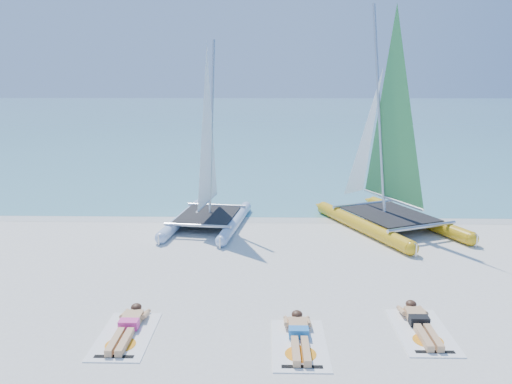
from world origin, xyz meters
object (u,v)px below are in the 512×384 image
(towel_a, at_px, (126,336))
(towel_c, at_px, (422,332))
(catamaran_yellow, at_px, (383,155))
(sunbather_c, at_px, (420,322))
(towel_b, at_px, (299,344))
(sunbather_b, at_px, (299,334))
(catamaran_blue, at_px, (208,170))
(sunbather_a, at_px, (128,325))

(towel_a, distance_m, towel_c, 5.67)
(catamaran_yellow, distance_m, sunbather_c, 7.63)
(catamaran_yellow, bearing_deg, towel_b, -135.36)
(towel_a, height_order, sunbather_b, sunbather_b)
(sunbather_b, bearing_deg, catamaran_yellow, 67.81)
(catamaran_yellow, distance_m, towel_a, 10.33)
(sunbather_b, bearing_deg, towel_c, 7.87)
(towel_b, bearing_deg, towel_a, 175.75)
(catamaran_yellow, relative_size, sunbather_b, 4.28)
(catamaran_blue, relative_size, towel_a, 3.38)
(towel_b, distance_m, sunbather_c, 2.50)
(towel_a, xyz_separation_m, sunbather_b, (3.27, -0.05, 0.11))
(catamaran_blue, bearing_deg, catamaran_yellow, 11.02)
(catamaran_yellow, relative_size, towel_b, 3.99)
(catamaran_blue, xyz_separation_m, towel_b, (2.54, -7.65, -1.85))
(towel_b, distance_m, sunbather_b, 0.22)
(catamaran_yellow, distance_m, towel_b, 8.89)
(towel_a, xyz_separation_m, sunbather_c, (5.66, 0.47, 0.11))
(towel_a, distance_m, sunbather_b, 3.27)
(towel_a, height_order, sunbather_a, sunbather_a)
(catamaran_yellow, distance_m, towel_c, 7.84)
(towel_a, distance_m, sunbather_c, 5.68)
(catamaran_blue, bearing_deg, sunbather_c, -46.79)
(catamaran_yellow, height_order, sunbather_b, catamaran_yellow)
(catamaran_blue, height_order, towel_c, catamaran_blue)
(towel_a, relative_size, sunbather_b, 1.07)
(towel_b, distance_m, towel_c, 2.45)
(catamaran_yellow, bearing_deg, sunbather_c, -119.80)
(towel_c, height_order, sunbather_c, sunbather_c)
(sunbather_b, bearing_deg, catamaran_blue, 108.81)
(towel_c, bearing_deg, sunbather_b, -172.13)
(sunbather_c, bearing_deg, sunbather_b, -167.67)
(sunbather_b, height_order, sunbather_c, same)
(towel_b, bearing_deg, sunbather_b, 90.00)
(towel_b, bearing_deg, sunbather_c, 16.64)
(towel_a, bearing_deg, catamaran_blue, 84.40)
(sunbather_a, bearing_deg, catamaran_yellow, 49.49)
(towel_a, distance_m, sunbather_a, 0.22)
(sunbather_c, bearing_deg, towel_b, -163.36)
(catamaran_blue, xyz_separation_m, sunbather_b, (2.54, -7.46, -1.75))
(towel_c, bearing_deg, catamaran_blue, 124.68)
(towel_c, distance_m, sunbather_c, 0.22)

